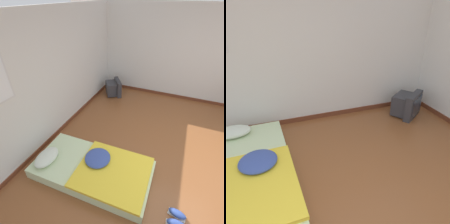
{
  "view_description": "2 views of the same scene",
  "coord_description": "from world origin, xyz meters",
  "views": [
    {
      "loc": [
        -2.47,
        0.35,
        2.76
      ],
      "look_at": [
        0.71,
        1.7,
        0.39
      ],
      "focal_mm": 28.0,
      "sensor_mm": 36.0,
      "label": 1
    },
    {
      "loc": [
        -0.4,
        -0.91,
        2.09
      ],
      "look_at": [
        0.62,
        1.88,
        0.54
      ],
      "focal_mm": 35.0,
      "sensor_mm": 36.0,
      "label": 2
    }
  ],
  "objects": [
    {
      "name": "sneaker_pair",
      "position": [
        -0.99,
        -0.04,
        0.05
      ],
      "size": [
        0.29,
        0.28,
        0.1
      ],
      "color": "silver",
      "rests_on": "ground_plane"
    },
    {
      "name": "wall_right",
      "position": [
        2.84,
        0.0,
        1.29
      ],
      "size": [
        0.08,
        7.92,
        2.6
      ],
      "color": "silver",
      "rests_on": "ground_plane"
    },
    {
      "name": "crt_tv",
      "position": [
        2.21,
        2.28,
        0.23
      ],
      "size": [
        0.68,
        0.65,
        0.49
      ],
      "color": "#333338",
      "rests_on": "ground_plane"
    },
    {
      "name": "mattress_bed",
      "position": [
        -0.74,
        1.46,
        0.13
      ],
      "size": [
        1.11,
        2.12,
        0.35
      ],
      "color": "beige",
      "rests_on": "ground_plane"
    },
    {
      "name": "ground_plane",
      "position": [
        0.0,
        0.0,
        0.0
      ],
      "size": [
        20.0,
        20.0,
        0.0
      ],
      "primitive_type": "plane",
      "color": "brown"
    },
    {
      "name": "wall_back",
      "position": [
        -0.02,
        2.79,
        1.3
      ],
      "size": [
        8.02,
        0.08,
        2.6
      ],
      "color": "silver",
      "rests_on": "ground_plane"
    }
  ]
}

